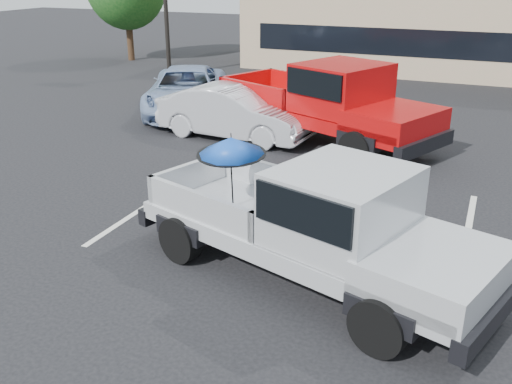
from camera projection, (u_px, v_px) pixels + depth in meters
The scene contains 7 objects.
ground at pixel (257, 267), 9.07m from camera, with size 90.00×90.00×0.00m, color black.
stripe_left at pixel (162, 196), 11.86m from camera, with size 0.12×5.00×0.01m, color silver.
stripe_right at pixel (465, 247), 9.69m from camera, with size 0.12×5.00×0.01m, color silver.
silver_pickup at pixel (327, 220), 8.21m from camera, with size 6.02×3.63×2.06m.
red_pickup at pixel (335, 100), 14.86m from camera, with size 6.90×4.68×2.16m.
silver_sedan at pixel (235, 112), 15.59m from camera, with size 1.51×4.33×1.43m, color silver.
blue_suv at pixel (187, 91), 18.26m from camera, with size 2.36×5.12×1.42m, color #7E96BC.
Camera 1 is at (3.08, -7.35, 4.48)m, focal length 40.00 mm.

